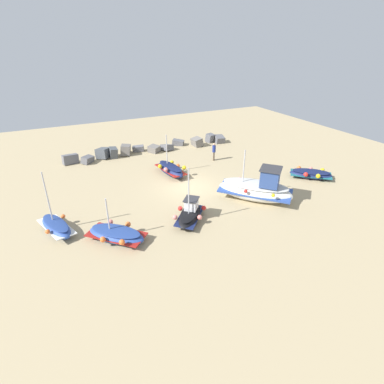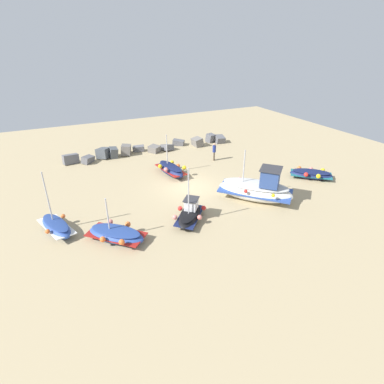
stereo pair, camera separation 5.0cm
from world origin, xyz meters
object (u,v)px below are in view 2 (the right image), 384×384
at_px(fishing_boat_3, 56,226).
at_px(person_walking, 214,151).
at_px(fishing_boat_4, 171,169).
at_px(fishing_boat_0, 190,214).
at_px(fishing_boat_1, 257,189).
at_px(fishing_boat_5, 311,174).
at_px(fishing_boat_2, 116,234).

relative_size(fishing_boat_3, person_walking, 2.27).
bearing_deg(fishing_boat_4, fishing_boat_3, -69.80).
xyz_separation_m(fishing_boat_3, person_walking, (14.56, 6.65, 0.57)).
bearing_deg(person_walking, fishing_boat_0, -92.48).
bearing_deg(fishing_boat_1, fishing_boat_0, -127.53).
height_order(fishing_boat_1, fishing_boat_3, fishing_boat_3).
bearing_deg(fishing_boat_0, fishing_boat_3, 114.83).
bearing_deg(person_walking, fishing_boat_4, -129.52).
xyz_separation_m(fishing_boat_3, fishing_boat_4, (9.52, 5.23, 0.08)).
xyz_separation_m(fishing_boat_5, person_walking, (-5.28, 7.19, 0.63)).
bearing_deg(fishing_boat_2, fishing_boat_1, 48.92).
xyz_separation_m(fishing_boat_4, fishing_boat_5, (10.32, -5.77, -0.13)).
bearing_deg(fishing_boat_3, fishing_boat_4, 100.10).
distance_m(fishing_boat_3, fishing_boat_4, 10.86).
relative_size(fishing_boat_3, fishing_boat_5, 1.12).
xyz_separation_m(fishing_boat_0, fishing_boat_2, (-4.77, -0.12, -0.09)).
height_order(fishing_boat_0, fishing_boat_2, fishing_boat_0).
relative_size(fishing_boat_1, fishing_boat_5, 1.54).
relative_size(fishing_boat_3, fishing_boat_4, 1.04).
bearing_deg(fishing_boat_1, fishing_boat_5, 57.62).
height_order(fishing_boat_2, fishing_boat_3, fishing_boat_3).
xyz_separation_m(fishing_boat_2, fishing_boat_4, (6.47, 7.58, 0.10)).
xyz_separation_m(fishing_boat_1, fishing_boat_2, (-10.31, -0.62, -0.46)).
bearing_deg(fishing_boat_3, fishing_boat_2, 33.66).
relative_size(fishing_boat_2, fishing_boat_3, 0.91).
bearing_deg(person_walking, fishing_boat_3, -120.73).
distance_m(fishing_boat_0, fishing_boat_1, 5.57).
bearing_deg(fishing_boat_5, person_walking, 167.77).
bearing_deg(fishing_boat_5, fishing_boat_2, -132.35).
relative_size(fishing_boat_4, person_walking, 2.19).
bearing_deg(fishing_boat_2, fishing_boat_0, 46.85).
bearing_deg(fishing_boat_4, fishing_boat_2, -49.07).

